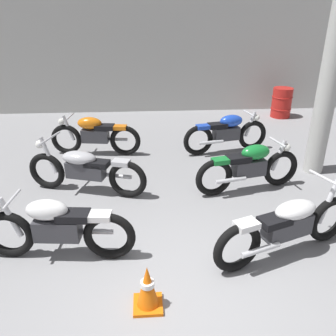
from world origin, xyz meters
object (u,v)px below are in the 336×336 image
motorcycle_left_row_0 (57,227)px  motorcycle_left_row_2 (95,135)px  motorcycle_right_row_1 (250,166)px  motorcycle_right_row_0 (288,225)px  motorcycle_right_row_2 (227,132)px  oil_drum (282,103)px  traffic_cone (147,288)px  motorcycle_left_row_1 (85,169)px  support_pillar (327,91)px

motorcycle_left_row_0 → motorcycle_left_row_2: 3.51m
motorcycle_left_row_2 → motorcycle_right_row_1: size_ratio=1.01×
motorcycle_right_row_0 → motorcycle_right_row_2: 3.60m
oil_drum → traffic_cone: 8.06m
traffic_cone → motorcycle_left_row_1: bearing=110.9°
motorcycle_right_row_2 → traffic_cone: size_ratio=3.61×
motorcycle_left_row_2 → motorcycle_right_row_2: same height
motorcycle_left_row_0 → motorcycle_left_row_1: (0.10, 1.76, -0.01)m
motorcycle_left_row_1 → oil_drum: bearing=40.5°
motorcycle_left_row_1 → motorcycle_right_row_2: (2.84, 1.70, 0.01)m
motorcycle_left_row_2 → motorcycle_right_row_0: bearing=-51.8°
motorcycle_left_row_1 → motorcycle_right_row_2: 3.31m
motorcycle_left_row_2 → motorcycle_right_row_1: 3.43m
motorcycle_left_row_2 → motorcycle_right_row_2: (2.88, -0.05, 0.00)m
support_pillar → motorcycle_right_row_1: size_ratio=1.65×
support_pillar → motorcycle_right_row_2: bearing=143.6°
motorcycle_right_row_2 → oil_drum: motorcycle_right_row_2 is taller
motorcycle_right_row_0 → motorcycle_right_row_2: motorcycle_right_row_0 is taller
traffic_cone → motorcycle_left_row_2: bearing=103.5°
motorcycle_left_row_2 → motorcycle_right_row_0: 4.65m
support_pillar → motorcycle_left_row_2: support_pillar is taller
motorcycle_left_row_1 → motorcycle_left_row_2: size_ratio=1.07×
oil_drum → motorcycle_left_row_1: bearing=-139.5°
motorcycle_left_row_0 → motorcycle_left_row_1: motorcycle_left_row_1 is taller
motorcycle_right_row_2 → motorcycle_left_row_1: bearing=-149.1°
motorcycle_right_row_1 → oil_drum: 4.94m
support_pillar → motorcycle_left_row_1: (-4.35, -0.59, -1.15)m
oil_drum → motorcycle_right_row_1: bearing=-116.5°
motorcycle_right_row_1 → support_pillar: bearing=24.7°
oil_drum → motorcycle_right_row_0: bearing=-109.6°
motorcycle_right_row_1 → motorcycle_right_row_2: same height
support_pillar → motorcycle_right_row_2: 2.20m
traffic_cone → support_pillar: bearing=44.4°
motorcycle_left_row_0 → motorcycle_left_row_1: bearing=86.7°
motorcycle_right_row_0 → traffic_cone: motorcycle_right_row_0 is taller
motorcycle_left_row_1 → motorcycle_right_row_0: (2.83, -1.90, 0.00)m
motorcycle_left_row_2 → traffic_cone: (1.06, -4.43, -0.20)m
motorcycle_right_row_1 → oil_drum: bearing=63.5°
support_pillar → oil_drum: size_ratio=3.76×
motorcycle_left_row_1 → motorcycle_left_row_2: (-0.04, 1.75, 0.01)m
motorcycle_left_row_0 → traffic_cone: size_ratio=3.65×
motorcycle_left_row_0 → support_pillar: bearing=27.8°
motorcycle_right_row_1 → motorcycle_right_row_2: bearing=90.0°
motorcycle_right_row_0 → motorcycle_right_row_2: bearing=89.9°
motorcycle_right_row_0 → motorcycle_right_row_1: 1.79m
motorcycle_right_row_1 → motorcycle_right_row_2: size_ratio=1.00×
support_pillar → traffic_cone: bearing=-135.6°
motorcycle_right_row_2 → oil_drum: bearing=49.8°
motorcycle_left_row_0 → traffic_cone: motorcycle_left_row_0 is taller
motorcycle_left_row_1 → motorcycle_left_row_2: motorcycle_left_row_1 is taller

